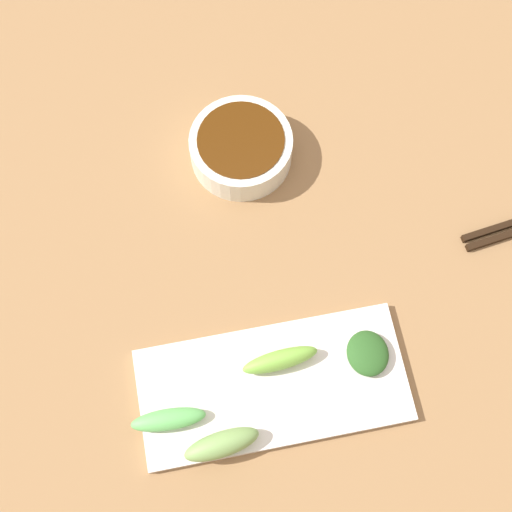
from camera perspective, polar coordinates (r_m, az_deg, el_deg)
name	(u,v)px	position (r m, az deg, el deg)	size (l,w,h in m)	color
tabletop	(273,275)	(0.88, 1.35, -1.57)	(2.10, 2.10, 0.02)	olive
sauce_bowl	(241,147)	(0.91, -1.21, 8.73)	(0.13, 0.13, 0.04)	silver
serving_plate	(273,385)	(0.83, 1.34, -10.34)	(0.14, 0.31, 0.01)	silver
broccoli_stalk_0	(168,419)	(0.81, -7.05, -12.90)	(0.02, 0.08, 0.02)	#5FB65B
broccoli_leafy_1	(368,353)	(0.83, 8.96, -7.72)	(0.05, 0.05, 0.02)	#295821
broccoli_stalk_2	(280,360)	(0.82, 1.94, -8.33)	(0.02, 0.09, 0.03)	#79B741
broccoli_stalk_3	(222,444)	(0.80, -2.77, -14.86)	(0.03, 0.08, 0.03)	#79A357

